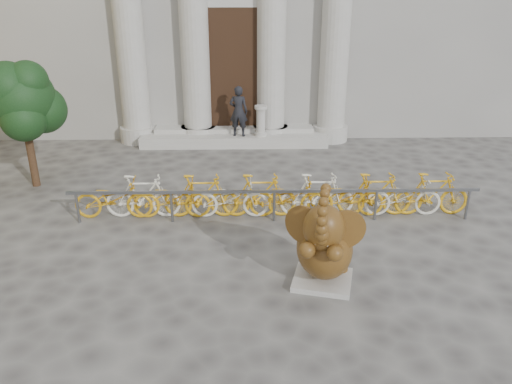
{
  "coord_description": "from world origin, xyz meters",
  "views": [
    {
      "loc": [
        0.36,
        -6.36,
        4.77
      ],
      "look_at": [
        0.56,
        2.56,
        1.1
      ],
      "focal_mm": 35.0,
      "sensor_mm": 36.0,
      "label": 1
    }
  ],
  "objects_px": {
    "bike_rack": "(273,195)",
    "tree": "(23,100)",
    "elephant_statue": "(324,247)",
    "pedestrian": "(239,111)"
  },
  "relations": [
    {
      "from": "bike_rack",
      "to": "tree",
      "type": "relative_size",
      "value": 2.79
    },
    {
      "from": "elephant_statue",
      "to": "pedestrian",
      "type": "distance_m",
      "value": 8.24
    },
    {
      "from": "bike_rack",
      "to": "pedestrian",
      "type": "distance_m",
      "value": 5.41
    },
    {
      "from": "bike_rack",
      "to": "tree",
      "type": "xyz_separation_m",
      "value": [
        -6.0,
        1.98,
        1.73
      ]
    },
    {
      "from": "pedestrian",
      "to": "bike_rack",
      "type": "bearing_deg",
      "value": 108.44
    },
    {
      "from": "bike_rack",
      "to": "pedestrian",
      "type": "height_order",
      "value": "pedestrian"
    },
    {
      "from": "elephant_statue",
      "to": "tree",
      "type": "distance_m",
      "value": 8.37
    },
    {
      "from": "elephant_statue",
      "to": "tree",
      "type": "relative_size",
      "value": 0.62
    },
    {
      "from": "elephant_statue",
      "to": "pedestrian",
      "type": "bearing_deg",
      "value": 115.35
    },
    {
      "from": "elephant_statue",
      "to": "bike_rack",
      "type": "xyz_separation_m",
      "value": [
        -0.71,
        2.78,
        -0.22
      ]
    }
  ]
}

